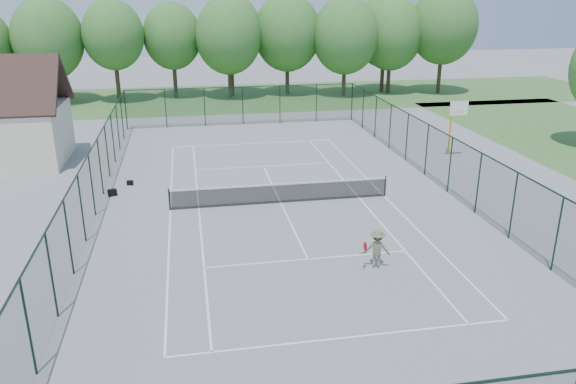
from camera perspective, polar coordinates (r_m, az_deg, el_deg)
name	(u,v)px	position (r m, az deg, el deg)	size (l,w,h in m)	color
ground	(281,203)	(28.36, -0.73, -1.13)	(140.00, 140.00, 0.00)	gray
grass_far	(231,98)	(57.20, -5.86, 9.50)	(80.00, 16.00, 0.01)	#497836
court_lines	(281,203)	(28.36, -0.73, -1.12)	(11.05, 23.85, 0.01)	white
tennis_net	(281,192)	(28.16, -0.73, -0.03)	(11.08, 0.08, 1.10)	black
fence_enclosure	(281,174)	(27.84, -0.74, 1.87)	(18.05, 36.05, 3.02)	#1C3A22
tree_line_far	(228,36)	(56.45, -6.08, 15.49)	(39.40, 6.40, 9.70)	#3E311E
basketball_goal	(455,117)	(37.43, 16.61, 7.33)	(1.20, 1.43, 3.65)	gold
sports_bag_a	(112,193)	(30.71, -17.42, -0.06)	(0.44, 0.26, 0.35)	black
sports_bag_b	(130,183)	(32.14, -15.75, 0.90)	(0.33, 0.20, 0.26)	black
tennis_player	(377,249)	(21.94, 9.03, -5.69)	(2.07, 0.95, 1.55)	#656B49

